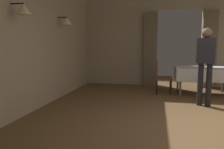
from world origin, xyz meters
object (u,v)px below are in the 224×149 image
plate_mid_b (189,67)px  glass_mid_a (204,65)px  chair_mid_left (161,75)px  plate_mid_c (183,66)px  dining_table_mid (203,71)px  person_waiter_by_doorway (206,60)px

plate_mid_b → glass_mid_a: bearing=-2.5°
chair_mid_left → plate_mid_c: size_ratio=4.30×
dining_table_mid → person_waiter_by_doorway: person_waiter_by_doorway is taller
dining_table_mid → person_waiter_by_doorway: bearing=-99.0°
plate_mid_c → person_waiter_by_doorway: (0.31, -1.56, 0.27)m
dining_table_mid → chair_mid_left: bearing=-174.9°
chair_mid_left → person_waiter_by_doorway: (0.93, -1.16, 0.51)m
glass_mid_a → person_waiter_by_doorway: bearing=-99.5°
dining_table_mid → plate_mid_b: size_ratio=6.38×
glass_mid_a → plate_mid_c: bearing=154.6°
dining_table_mid → plate_mid_c: (-0.51, 0.31, 0.11)m
chair_mid_left → person_waiter_by_doorway: 1.57m
dining_table_mid → person_waiter_by_doorway: size_ratio=0.86×
glass_mid_a → person_waiter_by_doorway: size_ratio=0.06×
chair_mid_left → plate_mid_c: (0.61, 0.41, 0.24)m
plate_mid_b → plate_mid_c: same height
plate_mid_b → chair_mid_left: bearing=-167.2°
dining_table_mid → person_waiter_by_doorway: (-0.20, -1.25, 0.38)m
chair_mid_left → person_waiter_by_doorway: person_waiter_by_doorway is taller
person_waiter_by_doorway → dining_table_mid: bearing=81.0°
dining_table_mid → chair_mid_left: 1.14m
chair_mid_left → glass_mid_a: chair_mid_left is taller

